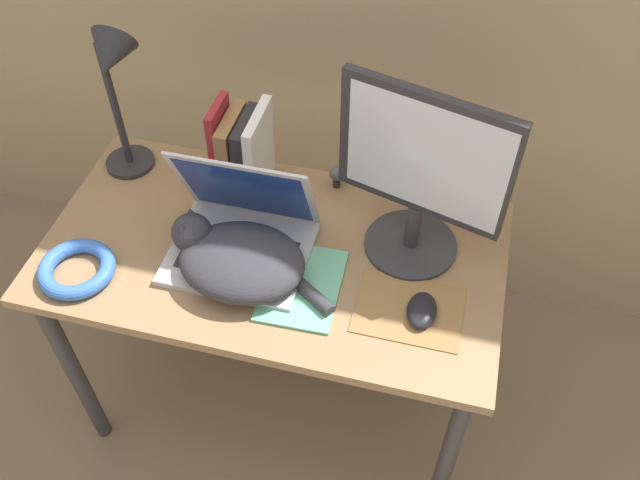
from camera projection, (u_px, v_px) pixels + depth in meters
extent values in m
cube|color=#93704C|center=(273.00, 253.00, 1.65)|extent=(1.12, 0.60, 0.03)
cylinder|color=#38383D|center=(75.00, 372.00, 1.84)|extent=(0.04, 0.04, 0.70)
cylinder|color=#38383D|center=(447.00, 460.00, 1.68)|extent=(0.04, 0.04, 0.70)
cylinder|color=#38383D|center=(150.00, 239.00, 2.17)|extent=(0.04, 0.04, 0.70)
cylinder|color=#38383D|center=(468.00, 302.00, 2.00)|extent=(0.04, 0.04, 0.70)
cube|color=#B7B7BC|center=(240.00, 253.00, 1.62)|extent=(0.33, 0.28, 0.02)
cube|color=#28282D|center=(238.00, 255.00, 1.61)|extent=(0.27, 0.14, 0.00)
cube|color=#B7B7BC|center=(246.00, 190.00, 1.57)|extent=(0.33, 0.12, 0.25)
cube|color=navy|center=(246.00, 191.00, 1.57)|extent=(0.30, 0.10, 0.22)
ellipsoid|color=#333338|center=(242.00, 262.00, 1.55)|extent=(0.30, 0.24, 0.10)
sphere|color=#333338|center=(192.00, 233.00, 1.58)|extent=(0.10, 0.10, 0.10)
cone|color=#333338|center=(191.00, 214.00, 1.57)|extent=(0.04, 0.04, 0.03)
cone|color=#333338|center=(182.00, 230.00, 1.53)|extent=(0.04, 0.04, 0.03)
cylinder|color=#333338|center=(310.00, 293.00, 1.53)|extent=(0.13, 0.11, 0.03)
cylinder|color=#333338|center=(410.00, 244.00, 1.64)|extent=(0.22, 0.22, 0.01)
cylinder|color=#333338|center=(413.00, 225.00, 1.59)|extent=(0.04, 0.04, 0.12)
cube|color=#28282D|center=(424.00, 155.00, 1.43)|extent=(0.38, 0.13, 0.31)
cube|color=silver|center=(425.00, 159.00, 1.42)|extent=(0.35, 0.10, 0.28)
cube|color=olive|center=(409.00, 309.00, 1.52)|extent=(0.24, 0.18, 0.00)
ellipsoid|color=black|center=(422.00, 310.00, 1.50)|extent=(0.07, 0.10, 0.03)
cube|color=maroon|center=(221.00, 145.00, 1.71)|extent=(0.02, 0.12, 0.25)
cube|color=olive|center=(233.00, 152.00, 1.72)|extent=(0.04, 0.16, 0.21)
cube|color=#232328|center=(247.00, 154.00, 1.71)|extent=(0.04, 0.15, 0.22)
cube|color=white|center=(259.00, 153.00, 1.70)|extent=(0.03, 0.17, 0.24)
cylinder|color=#28282D|center=(130.00, 162.00, 1.84)|extent=(0.13, 0.13, 0.01)
cylinder|color=#28282D|center=(115.00, 106.00, 1.70)|extent=(0.02, 0.02, 0.36)
cone|color=#28282D|center=(109.00, 56.00, 1.53)|extent=(0.11, 0.13, 0.14)
torus|color=blue|center=(77.00, 269.00, 1.58)|extent=(0.18, 0.18, 0.04)
cube|color=#6BBC93|center=(302.00, 285.00, 1.56)|extent=(0.18, 0.25, 0.01)
cylinder|color=#232328|center=(337.00, 183.00, 1.78)|extent=(0.02, 0.02, 0.02)
sphere|color=#4C4C51|center=(337.00, 173.00, 1.76)|extent=(0.04, 0.04, 0.04)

